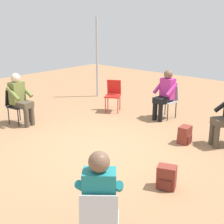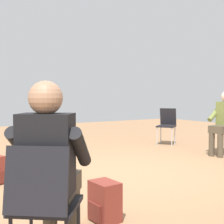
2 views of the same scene
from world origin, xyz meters
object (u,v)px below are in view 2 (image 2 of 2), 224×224
Objects in this scene: chair_southwest at (167,123)px; chair_northeast at (43,200)px; backpack_near_laptop_user at (105,203)px; person_in_black at (51,163)px; person_in_olive at (224,119)px.

chair_northeast is at bearing 95.20° from chair_southwest.
chair_southwest is 4.70m from backpack_near_laptop_user.
chair_northeast reaches higher than backpack_near_laptop_user.
chair_northeast and chair_southwest have the same top height.
person_in_black is 0.97m from backpack_near_laptop_user.
person_in_black is at bearing 90.00° from chair_northeast.
chair_northeast is 0.69× the size of person_in_olive.
backpack_near_laptop_user is (-0.68, -0.45, -0.54)m from person_in_black.
person_in_olive is 3.44× the size of backpack_near_laptop_user.
person_in_black is at bearing 94.84° from chair_southwest.
person_in_black is at bearing 33.41° from backpack_near_laptop_user.
chair_southwest is 5.50m from person_in_black.
person_in_olive is (-4.32, -2.12, 0.20)m from chair_northeast.
backpack_near_laptop_user is (3.50, 3.12, -0.34)m from chair_southwest.
chair_southwest is 0.69× the size of person_in_black.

